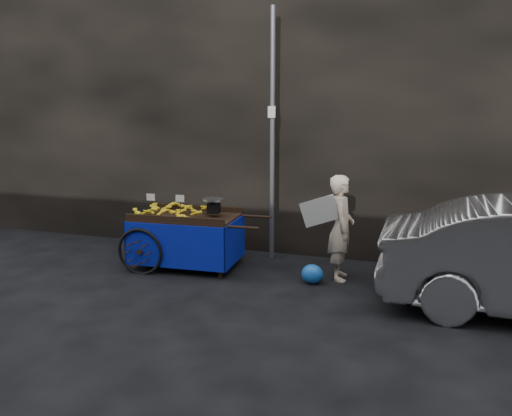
% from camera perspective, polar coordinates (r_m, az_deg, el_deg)
% --- Properties ---
extents(ground, '(80.00, 80.00, 0.00)m').
position_cam_1_polar(ground, '(7.33, -3.42, -8.23)').
color(ground, black).
rests_on(ground, ground).
extents(building_wall, '(13.50, 2.00, 5.00)m').
position_cam_1_polar(building_wall, '(9.28, 4.81, 11.52)').
color(building_wall, black).
rests_on(building_wall, ground).
extents(street_pole, '(0.12, 0.10, 4.00)m').
position_cam_1_polar(street_pole, '(8.06, 1.89, 8.12)').
color(street_pole, slate).
rests_on(street_pole, ground).
extents(banana_cart, '(2.23, 1.16, 1.18)m').
position_cam_1_polar(banana_cart, '(7.86, -8.31, -1.48)').
color(banana_cart, black).
rests_on(banana_cart, ground).
extents(vendor, '(0.80, 0.61, 1.53)m').
position_cam_1_polar(vendor, '(7.27, 9.67, -2.22)').
color(vendor, beige).
rests_on(vendor, ground).
extents(plastic_bag, '(0.31, 0.25, 0.28)m').
position_cam_1_polar(plastic_bag, '(7.18, 6.45, -7.51)').
color(plastic_bag, blue).
rests_on(plastic_bag, ground).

